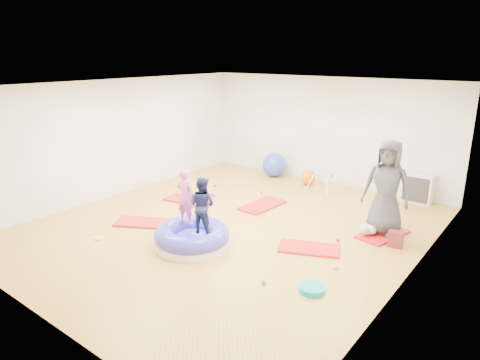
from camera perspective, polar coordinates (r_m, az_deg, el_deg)
The scene contains 19 objects.
room at distance 8.33m, azimuth -1.26°, elevation 2.83°, with size 7.01×8.01×2.81m.
gym_mat_front_left at distance 9.09m, azimuth -12.86°, elevation -5.53°, with size 1.10×0.55×0.05m, color red.
gym_mat_mid_left at distance 10.26m, azimuth -7.00°, elevation -2.64°, with size 1.07×0.53×0.04m, color red.
gym_mat_center_back at distance 9.85m, azimuth 2.99°, elevation -3.37°, with size 1.15×0.58×0.05m, color red.
gym_mat_right at distance 7.85m, azimuth 9.18°, elevation -8.99°, with size 1.07×0.54×0.04m, color red.
gym_mat_rear_right at distance 8.76m, azimuth 18.51°, elevation -6.88°, with size 1.09×0.54×0.05m, color red.
inflatable_cushion at distance 7.88m, azimuth -6.41°, elevation -7.61°, with size 1.38×1.38×0.43m.
child_pink at distance 7.84m, azimuth -7.30°, elevation -1.83°, with size 0.38×0.25×1.05m, color #D75B94.
child_navy at distance 7.42m, azimuth -5.08°, elevation -3.00°, with size 0.49×0.38×1.01m, color #161F4B.
adult_caregiver at distance 8.51m, azimuth 18.98°, elevation -0.92°, with size 0.89×0.58×1.82m, color #3C3B47.
infant at distance 8.56m, azimuth 16.57°, elevation -6.35°, with size 0.34×0.34×0.20m.
ball_pit_balls at distance 9.47m, azimuth 1.60°, elevation -4.12°, with size 4.57×3.64×0.07m.
exercise_ball_blue at distance 12.14m, azimuth 4.58°, elevation 2.02°, with size 0.67×0.67×0.67m, color blue.
exercise_ball_orange at distance 11.50m, azimuth 9.04°, elevation 0.30°, with size 0.39×0.39×0.39m, color orange.
infant_play_gym at distance 10.83m, azimuth 10.89°, elevation -0.02°, with size 0.66×0.63×0.51m.
cube_shelf at distance 10.84m, azimuth 22.57°, elevation -1.01°, with size 0.68×0.34×0.68m.
balance_disc at distance 6.60m, azimuth 9.57°, elevation -14.11°, with size 0.39×0.39×0.09m, color #0A90B0.
backpack at distance 8.30m, azimuth 20.04°, elevation -7.43°, with size 0.26×0.16×0.30m, color #AF1224.
yellow_toy at distance 8.60m, azimuth -18.18°, elevation -7.37°, with size 0.19×0.19×0.03m, color yellow.
Camera 1 is at (5.09, -6.29, 3.39)m, focal length 32.00 mm.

